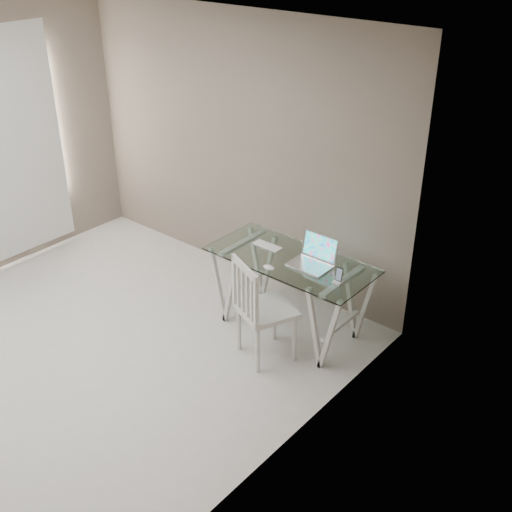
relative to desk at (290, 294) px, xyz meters
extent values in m
plane|color=beige|center=(-1.14, -1.64, -0.38)|extent=(4.50, 4.50, 0.00)
cube|color=white|center=(-1.14, -1.64, 2.32)|extent=(4.00, 4.50, 0.02)
cube|color=#73665A|center=(-1.14, 0.61, 0.97)|extent=(4.00, 0.02, 2.70)
cube|color=#73665A|center=(0.86, -1.64, 0.97)|extent=(0.02, 4.50, 2.70)
cube|color=silver|center=(0.00, 0.00, 0.36)|extent=(1.50, 0.70, 0.01)
cube|color=silver|center=(-0.55, 0.00, -0.02)|extent=(0.24, 0.62, 0.72)
cube|color=silver|center=(0.55, 0.00, -0.02)|extent=(0.24, 0.62, 0.72)
cube|color=silver|center=(0.08, -0.44, 0.09)|extent=(0.58, 0.58, 0.04)
cylinder|color=silver|center=(-0.15, -0.53, -0.16)|extent=(0.04, 0.04, 0.45)
cylinder|color=silver|center=(0.18, -0.67, -0.16)|extent=(0.04, 0.04, 0.45)
cylinder|color=silver|center=(-0.01, -0.21, -0.16)|extent=(0.04, 0.04, 0.45)
cylinder|color=silver|center=(0.32, -0.35, -0.16)|extent=(0.04, 0.04, 0.45)
cube|color=silver|center=(0.00, -0.63, 0.33)|extent=(0.42, 0.20, 0.49)
cube|color=silver|center=(0.20, 0.00, 0.37)|extent=(0.36, 0.25, 0.02)
cube|color=#19D899|center=(0.20, 0.15, 0.49)|extent=(0.36, 0.06, 0.23)
cube|color=silver|center=(-0.31, 0.05, 0.37)|extent=(0.30, 0.13, 0.01)
ellipsoid|color=white|center=(-0.04, -0.27, 0.38)|extent=(0.11, 0.06, 0.03)
cube|color=white|center=(0.54, -0.07, 0.37)|extent=(0.07, 0.07, 0.02)
cube|color=black|center=(0.54, -0.06, 0.44)|extent=(0.06, 0.03, 0.12)
camera|label=1|loc=(2.93, -4.00, 3.10)|focal=45.00mm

